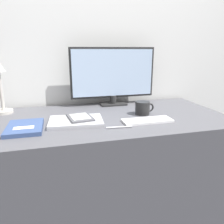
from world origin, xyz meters
The scene contains 10 objects.
wall_back centered at (0.00, 0.58, 1.20)m, with size 3.60×0.05×2.40m.
desk centered at (0.00, 0.16, 0.37)m, with size 1.43×0.72×0.75m.
monitor centered at (0.10, 0.44, 0.97)m, with size 0.61×0.11×0.41m.
keyboard centered at (0.18, 0.01, 0.75)m, with size 0.28×0.10×0.01m.
laptop centered at (-0.21, 0.08, 0.76)m, with size 0.31×0.23×0.02m.
ereader centered at (-0.18, 0.11, 0.77)m, with size 0.15×0.19×0.01m.
desk_lamp centered at (-0.64, 0.40, 0.94)m, with size 0.11×0.11×0.34m.
notebook centered at (-0.47, 0.05, 0.76)m, with size 0.18×0.23×0.02m.
coffee_mug centered at (0.21, 0.15, 0.79)m, with size 0.12×0.09×0.08m.
pen centered at (0.00, -0.05, 0.75)m, with size 0.14×0.02×0.01m.
Camera 1 is at (-0.30, -1.07, 1.14)m, focal length 35.00 mm.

